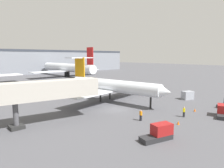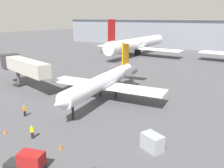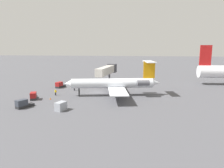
# 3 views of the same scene
# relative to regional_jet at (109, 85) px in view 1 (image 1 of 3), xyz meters

# --- Properties ---
(ground_plane) EXTENTS (400.00, 400.00, 0.10)m
(ground_plane) POSITION_rel_regional_jet_xyz_m (-3.34, -5.94, -3.61)
(ground_plane) COLOR #4C4C51
(regional_jet) EXTENTS (22.21, 26.34, 9.43)m
(regional_jet) POSITION_rel_regional_jet_xyz_m (0.00, 0.00, 0.00)
(regional_jet) COLOR silver
(regional_jet) RESTS_ON ground_plane
(jet_bridge) EXTENTS (16.89, 5.72, 6.55)m
(jet_bridge) POSITION_rel_regional_jet_xyz_m (-17.82, -4.63, 1.29)
(jet_bridge) COLOR #B7B2A8
(jet_bridge) RESTS_ON ground_plane
(ground_crew_marshaller) EXTENTS (0.35, 0.45, 1.69)m
(ground_crew_marshaller) POSITION_rel_regional_jet_xyz_m (-5.09, -13.20, -2.70)
(ground_crew_marshaller) COLOR black
(ground_crew_marshaller) RESTS_ON ground_plane
(ground_crew_loader) EXTENTS (0.47, 0.47, 1.69)m
(ground_crew_loader) POSITION_rel_regional_jet_xyz_m (1.48, -16.66, -2.70)
(ground_crew_loader) COLOR black
(ground_crew_loader) RESTS_ON ground_plane
(baggage_tug_lead) EXTENTS (4.23, 2.39, 1.90)m
(baggage_tug_lead) POSITION_rel_regional_jet_xyz_m (-8.89, -19.21, -2.72)
(baggage_tug_lead) COLOR #262628
(baggage_tug_lead) RESTS_ON ground_plane
(baggage_tug_spare) EXTENTS (4.24, 2.70, 1.90)m
(baggage_tug_spare) POSITION_rel_regional_jet_xyz_m (6.37, -20.63, -2.72)
(baggage_tug_spare) COLOR #262628
(baggage_tug_spare) RESTS_ON ground_plane
(cargo_container_uld) EXTENTS (2.81, 2.29, 1.86)m
(cargo_container_uld) POSITION_rel_regional_jet_xyz_m (14.51, -10.45, -2.63)
(cargo_container_uld) COLOR #999EA8
(cargo_container_uld) RESTS_ON ground_plane
(traffic_cone_near) EXTENTS (0.36, 0.36, 0.55)m
(traffic_cone_near) POSITION_rel_regional_jet_xyz_m (6.01, -16.29, -3.29)
(traffic_cone_near) COLOR orange
(traffic_cone_near) RESTS_ON ground_plane
(traffic_cone_mid) EXTENTS (0.36, 0.36, 0.55)m
(traffic_cone_mid) POSITION_rel_regional_jet_xyz_m (-2.44, -17.95, -3.29)
(traffic_cone_mid) COLOR orange
(traffic_cone_mid) RESTS_ON ground_plane
(parked_airliner_west_mid) EXTENTS (34.39, 40.86, 13.25)m
(parked_airliner_west_mid) POSITION_rel_regional_jet_xyz_m (19.39, 52.79, 0.66)
(parked_airliner_west_mid) COLOR silver
(parked_airliner_west_mid) RESTS_ON ground_plane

